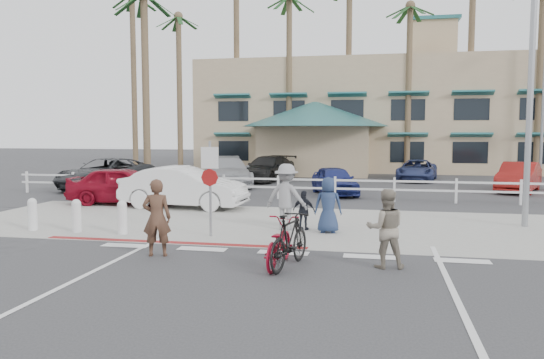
% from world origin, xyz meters
% --- Properties ---
extents(ground, '(140.00, 140.00, 0.00)m').
position_xyz_m(ground, '(0.00, 0.00, 0.00)').
color(ground, '#333335').
extents(bike_path, '(12.00, 16.00, 0.01)m').
position_xyz_m(bike_path, '(0.00, -2.00, 0.00)').
color(bike_path, '#333335').
rests_on(bike_path, ground).
extents(sidewalk_plaza, '(22.00, 7.00, 0.01)m').
position_xyz_m(sidewalk_plaza, '(0.00, 4.50, 0.01)').
color(sidewalk_plaza, gray).
rests_on(sidewalk_plaza, ground).
extents(cross_street, '(40.00, 5.00, 0.01)m').
position_xyz_m(cross_street, '(0.00, 8.50, 0.00)').
color(cross_street, '#333335').
rests_on(cross_street, ground).
extents(parking_lot, '(50.00, 16.00, 0.01)m').
position_xyz_m(parking_lot, '(0.00, 18.00, 0.00)').
color(parking_lot, '#333335').
rests_on(parking_lot, ground).
extents(curb_red, '(7.00, 0.25, 0.02)m').
position_xyz_m(curb_red, '(-3.00, 1.20, 0.01)').
color(curb_red, maroon).
rests_on(curb_red, ground).
extents(rail_fence, '(29.40, 0.16, 1.00)m').
position_xyz_m(rail_fence, '(0.50, 10.50, 0.50)').
color(rail_fence, silver).
rests_on(rail_fence, ground).
extents(building, '(28.00, 16.00, 11.30)m').
position_xyz_m(building, '(2.00, 31.00, 5.65)').
color(building, tan).
rests_on(building, ground).
extents(sign_post, '(0.50, 0.10, 2.90)m').
position_xyz_m(sign_post, '(-2.30, 2.20, 1.45)').
color(sign_post, gray).
rests_on(sign_post, ground).
extents(bollard_0, '(0.26, 0.26, 0.95)m').
position_xyz_m(bollard_0, '(-4.80, 2.00, 0.47)').
color(bollard_0, silver).
rests_on(bollard_0, ground).
extents(bollard_1, '(0.26, 0.26, 0.95)m').
position_xyz_m(bollard_1, '(-6.20, 2.00, 0.47)').
color(bollard_1, silver).
rests_on(bollard_1, ground).
extents(bollard_2, '(0.26, 0.26, 0.95)m').
position_xyz_m(bollard_2, '(-7.60, 2.00, 0.47)').
color(bollard_2, silver).
rests_on(bollard_2, ground).
extents(streetlight_0, '(0.60, 2.00, 9.00)m').
position_xyz_m(streetlight_0, '(6.50, 5.50, 4.50)').
color(streetlight_0, gray).
rests_on(streetlight_0, ground).
extents(streetlight_1, '(0.60, 2.00, 9.50)m').
position_xyz_m(streetlight_1, '(12.00, 24.00, 4.75)').
color(streetlight_1, gray).
rests_on(streetlight_1, ground).
extents(palm_0, '(4.00, 4.00, 15.00)m').
position_xyz_m(palm_0, '(-16.00, 26.00, 7.50)').
color(palm_0, '#163919').
rests_on(palm_0, ground).
extents(palm_1, '(4.00, 4.00, 13.00)m').
position_xyz_m(palm_1, '(-12.00, 25.00, 6.50)').
color(palm_1, '#163919').
rests_on(palm_1, ground).
extents(palm_2, '(4.00, 4.00, 16.00)m').
position_xyz_m(palm_2, '(-8.00, 26.00, 8.00)').
color(palm_2, '#163919').
rests_on(palm_2, ground).
extents(palm_3, '(4.00, 4.00, 14.00)m').
position_xyz_m(palm_3, '(-4.00, 25.00, 7.00)').
color(palm_3, '#163919').
rests_on(palm_3, ground).
extents(palm_4, '(4.00, 4.00, 15.00)m').
position_xyz_m(palm_4, '(0.00, 26.00, 7.50)').
color(palm_4, '#163919').
rests_on(palm_4, ground).
extents(palm_5, '(4.00, 4.00, 13.00)m').
position_xyz_m(palm_5, '(4.00, 25.00, 6.50)').
color(palm_5, '#163919').
rests_on(palm_5, ground).
extents(palm_6, '(4.00, 4.00, 17.00)m').
position_xyz_m(palm_6, '(8.00, 26.00, 8.50)').
color(palm_6, '#163919').
rests_on(palm_6, ground).
extents(palm_7, '(4.00, 4.00, 14.00)m').
position_xyz_m(palm_7, '(12.00, 25.00, 7.00)').
color(palm_7, '#163919').
rests_on(palm_7, ground).
extents(palm_10, '(4.00, 4.00, 12.00)m').
position_xyz_m(palm_10, '(-10.00, 15.00, 6.00)').
color(palm_10, '#163919').
rests_on(palm_10, ground).
extents(bike_red, '(0.77, 1.95, 1.01)m').
position_xyz_m(bike_red, '(0.11, -0.59, 0.50)').
color(bike_red, maroon).
rests_on(bike_red, ground).
extents(rider_red, '(0.74, 0.58, 1.78)m').
position_xyz_m(rider_red, '(-2.79, -0.24, 0.89)').
color(rider_red, '#4D3224').
rests_on(rider_red, ground).
extents(bike_black, '(0.97, 2.01, 1.17)m').
position_xyz_m(bike_black, '(0.35, -0.66, 0.58)').
color(bike_black, black).
rests_on(bike_black, ground).
extents(rider_black, '(0.89, 0.74, 1.67)m').
position_xyz_m(rider_black, '(2.33, -0.27, 0.83)').
color(rider_black, gray).
rests_on(rider_black, ground).
extents(pedestrian_a, '(1.37, 0.96, 1.93)m').
position_xyz_m(pedestrian_a, '(-0.45, 3.59, 0.96)').
color(pedestrian_a, gray).
rests_on(pedestrian_a, ground).
extents(pedestrian_child, '(0.73, 0.44, 1.16)m').
position_xyz_m(pedestrian_child, '(0.06, 3.61, 0.58)').
color(pedestrian_child, '#1F222A').
rests_on(pedestrian_child, ground).
extents(pedestrian_b, '(0.83, 0.58, 1.59)m').
position_xyz_m(pedestrian_b, '(0.79, 3.35, 0.79)').
color(pedestrian_b, navy).
rests_on(pedestrian_b, ground).
extents(car_white_sedan, '(4.82, 1.95, 1.56)m').
position_xyz_m(car_white_sedan, '(-4.98, 7.21, 0.78)').
color(car_white_sedan, white).
rests_on(car_white_sedan, ground).
extents(car_red_compact, '(4.52, 2.20, 1.48)m').
position_xyz_m(car_red_compact, '(-7.67, 7.76, 0.74)').
color(car_red_compact, maroon).
rests_on(car_red_compact, ground).
extents(lot_car_0, '(3.61, 5.95, 1.54)m').
position_xyz_m(lot_car_0, '(-11.11, 12.65, 0.77)').
color(lot_car_0, '#242629').
rests_on(lot_car_0, ground).
extents(lot_car_1, '(4.01, 5.72, 1.54)m').
position_xyz_m(lot_car_1, '(-5.60, 15.25, 0.77)').
color(lot_car_1, '#919397').
rests_on(lot_car_1, ground).
extents(lot_car_2, '(2.71, 4.09, 1.29)m').
position_xyz_m(lot_car_2, '(0.21, 12.51, 0.65)').
color(lot_car_2, navy).
rests_on(lot_car_2, ground).
extents(lot_car_3, '(2.99, 4.52, 1.41)m').
position_xyz_m(lot_car_3, '(8.70, 15.44, 0.70)').
color(lot_car_3, maroon).
rests_on(lot_car_3, ground).
extents(lot_car_4, '(3.06, 5.30, 1.44)m').
position_xyz_m(lot_car_4, '(-4.15, 18.50, 0.72)').
color(lot_car_4, black).
rests_on(lot_car_4, ground).
extents(lot_car_5, '(2.71, 4.69, 1.23)m').
position_xyz_m(lot_car_5, '(4.35, 20.32, 0.62)').
color(lot_car_5, navy).
rests_on(lot_car_5, ground).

